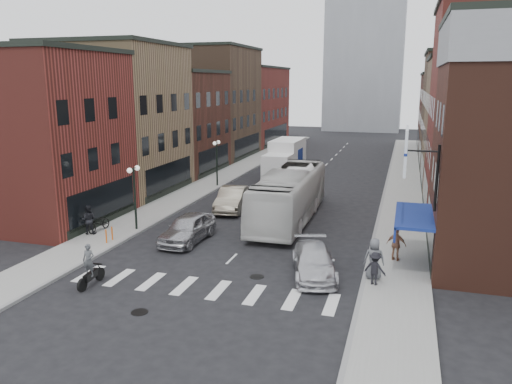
# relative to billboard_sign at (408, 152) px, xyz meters

# --- Properties ---
(ground) EXTENTS (160.00, 160.00, 0.00)m
(ground) POSITION_rel_billboard_sign_xyz_m (-8.59, -0.50, -6.13)
(ground) COLOR black
(ground) RESTS_ON ground
(sidewalk_left) EXTENTS (3.00, 74.00, 0.15)m
(sidewalk_left) POSITION_rel_billboard_sign_xyz_m (-17.09, 21.50, -6.06)
(sidewalk_left) COLOR gray
(sidewalk_left) RESTS_ON ground
(sidewalk_right) EXTENTS (3.00, 74.00, 0.15)m
(sidewalk_right) POSITION_rel_billboard_sign_xyz_m (-0.09, 21.50, -6.06)
(sidewalk_right) COLOR gray
(sidewalk_right) RESTS_ON ground
(curb_left) EXTENTS (0.20, 74.00, 0.16)m
(curb_left) POSITION_rel_billboard_sign_xyz_m (-15.59, 21.50, -6.13)
(curb_left) COLOR gray
(curb_left) RESTS_ON ground
(curb_right) EXTENTS (0.20, 74.00, 0.16)m
(curb_right) POSITION_rel_billboard_sign_xyz_m (-1.59, 21.50, -6.13)
(curb_right) COLOR gray
(curb_right) RESTS_ON ground
(crosswalk_stripes) EXTENTS (12.00, 2.20, 0.01)m
(crosswalk_stripes) POSITION_rel_billboard_sign_xyz_m (-8.59, -3.50, -6.13)
(crosswalk_stripes) COLOR silver
(crosswalk_stripes) RESTS_ON ground
(bldg_left_near) EXTENTS (10.30, 9.20, 11.30)m
(bldg_left_near) POSITION_rel_billboard_sign_xyz_m (-23.58, 4.00, -0.48)
(bldg_left_near) COLOR maroon
(bldg_left_near) RESTS_ON ground
(bldg_left_mid_a) EXTENTS (10.30, 10.20, 12.30)m
(bldg_left_mid_a) POSITION_rel_billboard_sign_xyz_m (-23.58, 13.50, 0.02)
(bldg_left_mid_a) COLOR olive
(bldg_left_mid_a) RESTS_ON ground
(bldg_left_mid_b) EXTENTS (10.30, 10.20, 10.30)m
(bldg_left_mid_b) POSITION_rel_billboard_sign_xyz_m (-23.58, 23.50, -0.98)
(bldg_left_mid_b) COLOR #452218
(bldg_left_mid_b) RESTS_ON ground
(bldg_left_far_a) EXTENTS (10.30, 12.20, 13.30)m
(bldg_left_far_a) POSITION_rel_billboard_sign_xyz_m (-23.58, 34.50, 0.52)
(bldg_left_far_a) COLOR #4A3425
(bldg_left_far_a) RESTS_ON ground
(bldg_left_far_b) EXTENTS (10.30, 16.20, 11.30)m
(bldg_left_far_b) POSITION_rel_billboard_sign_xyz_m (-23.58, 48.50, -0.48)
(bldg_left_far_b) COLOR maroon
(bldg_left_far_b) RESTS_ON ground
(bldg_right_mid_a) EXTENTS (10.30, 10.20, 14.30)m
(bldg_right_mid_a) POSITION_rel_billboard_sign_xyz_m (6.41, 13.50, 1.02)
(bldg_right_mid_a) COLOR maroon
(bldg_right_mid_a) RESTS_ON ground
(bldg_right_mid_b) EXTENTS (10.30, 10.20, 11.30)m
(bldg_right_mid_b) POSITION_rel_billboard_sign_xyz_m (6.41, 23.50, -0.48)
(bldg_right_mid_b) COLOR olive
(bldg_right_mid_b) RESTS_ON ground
(bldg_right_far_a) EXTENTS (10.30, 12.20, 12.30)m
(bldg_right_far_a) POSITION_rel_billboard_sign_xyz_m (6.41, 34.50, 0.02)
(bldg_right_far_a) COLOR #4A3425
(bldg_right_far_a) RESTS_ON ground
(bldg_right_far_b) EXTENTS (10.30, 16.20, 10.30)m
(bldg_right_far_b) POSITION_rel_billboard_sign_xyz_m (6.41, 48.50, -0.98)
(bldg_right_far_b) COLOR #452218
(bldg_right_far_b) RESTS_ON ground
(awning_blue) EXTENTS (1.80, 5.00, 0.78)m
(awning_blue) POSITION_rel_billboard_sign_xyz_m (0.34, 2.00, -3.50)
(awning_blue) COLOR navy
(awning_blue) RESTS_ON ground
(billboard_sign) EXTENTS (1.52, 3.00, 3.70)m
(billboard_sign) POSITION_rel_billboard_sign_xyz_m (0.00, 0.00, 0.00)
(billboard_sign) COLOR black
(billboard_sign) RESTS_ON ground
(streetlamp_near) EXTENTS (0.32, 1.22, 4.11)m
(streetlamp_near) POSITION_rel_billboard_sign_xyz_m (-15.99, 3.50, -3.22)
(streetlamp_near) COLOR black
(streetlamp_near) RESTS_ON ground
(streetlamp_far) EXTENTS (0.32, 1.22, 4.11)m
(streetlamp_far) POSITION_rel_billboard_sign_xyz_m (-15.99, 17.50, -3.22)
(streetlamp_far) COLOR black
(streetlamp_far) RESTS_ON ground
(bike_rack) EXTENTS (0.08, 0.68, 0.80)m
(bike_rack) POSITION_rel_billboard_sign_xyz_m (-16.19, 0.80, -5.58)
(bike_rack) COLOR #D8590C
(bike_rack) RESTS_ON sidewalk_left
(box_truck) EXTENTS (2.66, 8.39, 3.64)m
(box_truck) POSITION_rel_billboard_sign_xyz_m (-11.24, 23.39, -4.34)
(box_truck) COLOR white
(box_truck) RESTS_ON ground
(motorcycle_rider) EXTENTS (0.59, 1.99, 2.03)m
(motorcycle_rider) POSITION_rel_billboard_sign_xyz_m (-13.59, -4.76, -5.19)
(motorcycle_rider) COLOR black
(motorcycle_rider) RESTS_ON ground
(transit_bus) EXTENTS (3.09, 12.49, 3.47)m
(transit_bus) POSITION_rel_billboard_sign_xyz_m (-7.38, 8.75, -4.40)
(transit_bus) COLOR silver
(transit_bus) RESTS_ON ground
(sedan_left_near) EXTENTS (2.10, 4.87, 1.64)m
(sedan_left_near) POSITION_rel_billboard_sign_xyz_m (-12.01, 2.50, -5.31)
(sedan_left_near) COLOR #ADACB1
(sedan_left_near) RESTS_ON ground
(sedan_left_far) EXTENTS (2.46, 5.31, 1.69)m
(sedan_left_far) POSITION_rel_billboard_sign_xyz_m (-11.96, 10.15, -5.29)
(sedan_left_far) COLOR #A89E88
(sedan_left_far) RESTS_ON ground
(curb_car) EXTENTS (3.17, 5.17, 1.40)m
(curb_car) POSITION_rel_billboard_sign_xyz_m (-4.01, -0.50, -5.43)
(curb_car) COLOR silver
(curb_car) RESTS_ON ground
(parked_bicycle) EXTENTS (0.84, 2.00, 1.02)m
(parked_bicycle) POSITION_rel_billboard_sign_xyz_m (-17.92, 2.39, -5.47)
(parked_bicycle) COLOR black
(parked_bicycle) RESTS_ON sidewalk_left
(ped_left_solo) EXTENTS (0.99, 0.77, 1.78)m
(ped_left_solo) POSITION_rel_billboard_sign_xyz_m (-18.19, 1.73, -5.09)
(ped_left_solo) COLOR black
(ped_left_solo) RESTS_ON sidewalk_left
(ped_right_a) EXTENTS (1.09, 0.75, 1.53)m
(ped_right_a) POSITION_rel_billboard_sign_xyz_m (-1.09, -1.14, -5.22)
(ped_right_a) COLOR black
(ped_right_a) RESTS_ON sidewalk_right
(ped_right_b) EXTENTS (1.10, 0.73, 1.72)m
(ped_right_b) POSITION_rel_billboard_sign_xyz_m (-0.25, 2.39, -5.12)
(ped_right_b) COLOR #98684D
(ped_right_b) RESTS_ON sidewalk_right
(ped_right_c) EXTENTS (1.01, 0.71, 1.95)m
(ped_right_c) POSITION_rel_billboard_sign_xyz_m (-1.19, -0.43, -5.01)
(ped_right_c) COLOR #55585D
(ped_right_c) RESTS_ON sidewalk_right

